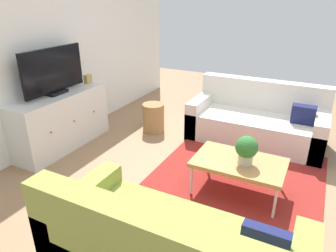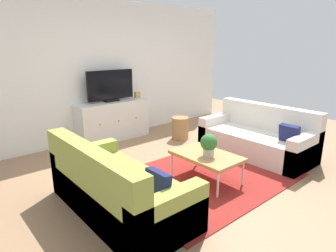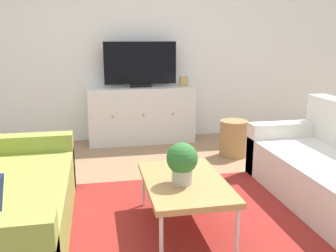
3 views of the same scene
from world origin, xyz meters
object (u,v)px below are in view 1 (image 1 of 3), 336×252
couch_right_side (257,121)px  flat_screen_tv (54,71)px  tv_console (62,121)px  mantel_clock (88,79)px  wicker_basket (153,118)px  coffee_table (239,163)px  potted_plant (246,149)px

couch_right_side → flat_screen_tv: bearing=122.0°
tv_console → mantel_clock: size_ratio=11.18×
couch_right_side → mantel_clock: 2.60m
tv_console → mantel_clock: 0.76m
mantel_clock → wicker_basket: mantel_clock is taller
coffee_table → tv_console: (-0.01, 2.50, 0.02)m
tv_console → flat_screen_tv: 0.69m
tv_console → mantel_clock: (0.61, 0.00, 0.45)m
couch_right_side → coffee_table: size_ratio=1.99×
mantel_clock → wicker_basket: size_ratio=0.29×
flat_screen_tv → potted_plant: bearing=-90.6°
flat_screen_tv → mantel_clock: bearing=-1.9°
tv_console → flat_screen_tv: bearing=90.0°
couch_right_side → flat_screen_tv: flat_screen_tv is taller
potted_plant → mantel_clock: mantel_clock is taller
flat_screen_tv → wicker_basket: size_ratio=2.20×
coffee_table → mantel_clock: bearing=76.6°
couch_right_side → coffee_table: (-1.49, -0.12, 0.09)m
potted_plant → flat_screen_tv: flat_screen_tv is taller
flat_screen_tv → mantel_clock: (0.61, -0.02, -0.24)m
couch_right_side → wicker_basket: size_ratio=4.19×
tv_console → couch_right_side: bearing=-57.8°
mantel_clock → flat_screen_tv: bearing=178.1°
potted_plant → wicker_basket: (1.06, 1.69, -0.35)m
coffee_table → potted_plant: size_ratio=3.03×
couch_right_side → potted_plant: size_ratio=6.03×
wicker_basket → potted_plant: bearing=-122.1°
potted_plant → wicker_basket: bearing=57.9°
tv_console → wicker_basket: bearing=-40.0°
flat_screen_tv → wicker_basket: 1.61m
coffee_table → wicker_basket: size_ratio=2.11×
potted_plant → wicker_basket: potted_plant is taller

